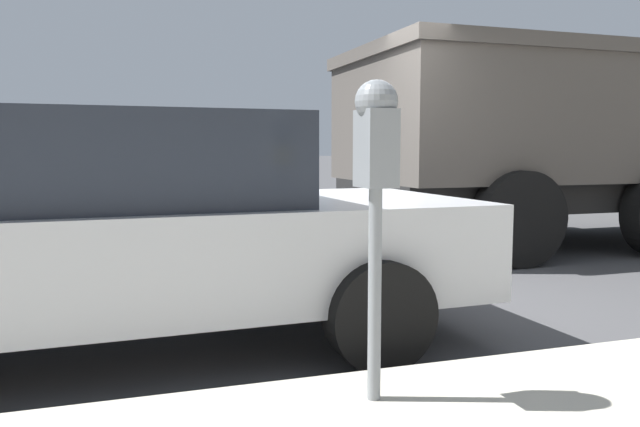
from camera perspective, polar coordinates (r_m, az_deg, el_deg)
name	(u,v)px	position (r m, az deg, el deg)	size (l,w,h in m)	color
ground_plane	(350,292)	(5.58, 2.75, -7.19)	(220.00, 220.00, 0.00)	#424244
parking_meter	(376,159)	(2.75, 5.12, 5.02)	(0.21, 0.19, 1.44)	gray
car_silver	(95,228)	(4.09, -19.92, -1.24)	(2.16, 4.77, 1.48)	#B7BABF
dump_truck	(640,127)	(9.90, 27.22, 7.03)	(2.99, 8.09, 3.02)	black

